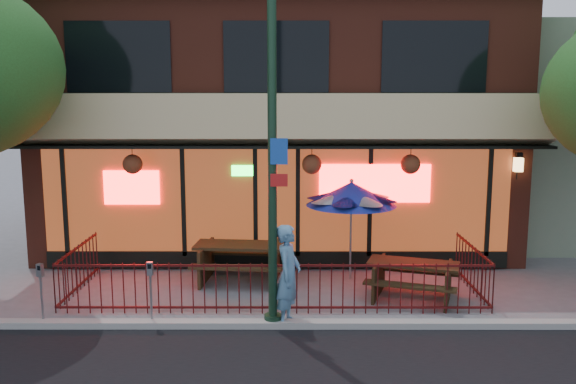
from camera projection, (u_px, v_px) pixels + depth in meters
The scene contains 12 objects.
ground at pixel (274, 317), 11.52m from camera, with size 80.00×80.00×0.00m, color gray.
curb at pixel (273, 324), 11.02m from camera, with size 80.00×0.25×0.12m, color #999993.
restaurant_building at pixel (279, 95), 17.87m from camera, with size 12.96×9.49×8.05m.
neighbor_building at pixel (573, 132), 18.62m from camera, with size 6.00×7.00×6.00m, color gray.
patio_fence at pixel (274, 277), 11.91m from camera, with size 8.44×2.62×1.00m.
street_light at pixel (272, 154), 10.61m from camera, with size 0.43×0.32×7.00m.
picnic_table_left at pixel (240, 257), 13.64m from camera, with size 2.14×1.71×0.86m.
picnic_table_right at pixel (413, 275), 12.47m from camera, with size 2.16×1.89×0.78m.
patio_umbrella at pixel (351, 194), 13.57m from camera, with size 2.02×2.02×2.31m.
pedestrian at pixel (288, 275), 11.02m from camera, with size 0.68×0.45×1.86m, color #5788AE.
parking_meter_near at pixel (150, 283), 11.00m from camera, with size 0.11×0.09×1.19m.
parking_meter_far at pixel (41, 284), 11.01m from camera, with size 0.12×0.11×1.16m.
Camera 1 is at (0.29, -10.99, 4.20)m, focal length 38.00 mm.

